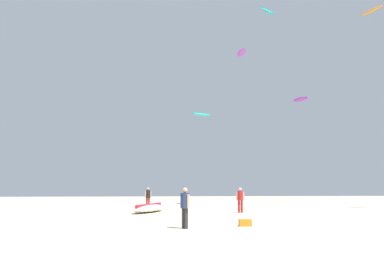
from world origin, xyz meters
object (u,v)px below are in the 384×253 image
at_px(person_left, 240,198).
at_px(cooler_box, 245,223).
at_px(person_foreground, 185,204).
at_px(kite_aloft_5, 202,115).
at_px(kite_aloft_0, 372,11).
at_px(kite_aloft_6, 241,53).
at_px(kite_grounded_near, 149,208).
at_px(kite_aloft_3, 267,11).
at_px(kite_aloft_4, 301,99).
at_px(person_midground, 148,196).

xyz_separation_m(person_left, cooler_box, (-1.89, -9.58, -0.86)).
height_order(person_foreground, kite_aloft_5, kite_aloft_5).
relative_size(person_left, kite_aloft_5, 0.62).
bearing_deg(kite_aloft_0, person_left, -147.46).
bearing_deg(kite_aloft_6, kite_grounded_near, -135.15).
bearing_deg(cooler_box, kite_aloft_0, 47.00).
bearing_deg(kite_aloft_6, kite_aloft_3, 64.05).
bearing_deg(kite_aloft_4, person_midground, -136.39).
relative_size(person_foreground, kite_aloft_4, 0.59).
xyz_separation_m(kite_aloft_0, kite_aloft_6, (-14.81, -1.09, -5.62)).
relative_size(kite_aloft_0, kite_aloft_3, 0.95).
height_order(person_midground, kite_aloft_3, kite_aloft_3).
xyz_separation_m(person_foreground, kite_aloft_3, (14.79, 35.68, 25.85)).
relative_size(person_left, kite_aloft_0, 0.56).
distance_m(person_foreground, cooler_box, 3.10).
height_order(person_foreground, person_midground, person_foreground).
height_order(person_foreground, kite_grounded_near, person_foreground).
distance_m(person_midground, kite_aloft_3, 35.97).
bearing_deg(kite_aloft_4, kite_aloft_0, -82.51).
relative_size(kite_aloft_3, kite_aloft_4, 1.07).
distance_m(person_midground, kite_aloft_0, 31.38).
bearing_deg(cooler_box, kite_aloft_5, 86.36).
relative_size(person_midground, kite_aloft_5, 0.62).
distance_m(person_foreground, kite_aloft_0, 36.62).
bearing_deg(kite_aloft_3, cooler_box, -108.85).
bearing_deg(person_left, kite_aloft_0, 126.73).
bearing_deg(kite_aloft_0, person_foreground, -135.94).
bearing_deg(kite_aloft_6, cooler_box, -102.83).
height_order(person_left, cooler_box, person_left).
bearing_deg(person_foreground, kite_aloft_5, 50.13).
relative_size(kite_aloft_4, kite_aloft_6, 1.24).
xyz_separation_m(kite_aloft_4, kite_aloft_5, (-14.97, -3.04, -3.10)).
relative_size(person_foreground, kite_grounded_near, 0.34).
height_order(kite_grounded_near, kite_aloft_0, kite_aloft_0).
distance_m(person_foreground, kite_aloft_6, 25.85).
relative_size(person_midground, cooler_box, 3.10).
relative_size(cooler_box, kite_aloft_4, 0.19).
height_order(kite_aloft_0, kite_aloft_6, kite_aloft_0).
distance_m(person_foreground, kite_aloft_5, 36.56).
relative_size(person_midground, person_left, 0.99).
relative_size(person_left, cooler_box, 3.11).
distance_m(person_midground, kite_aloft_6, 17.19).
xyz_separation_m(kite_aloft_5, kite_aloft_6, (2.30, -14.38, 3.85)).
xyz_separation_m(kite_aloft_4, kite_aloft_6, (-12.67, -17.42, 0.75)).
height_order(kite_grounded_near, cooler_box, kite_grounded_near).
bearing_deg(kite_aloft_5, person_midground, -111.05).
bearing_deg(cooler_box, kite_aloft_3, 71.15).
xyz_separation_m(person_left, kite_aloft_4, (15.24, 27.42, 13.43)).
height_order(person_left, kite_aloft_3, kite_aloft_3).
bearing_deg(kite_aloft_5, kite_grounded_near, -106.00).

